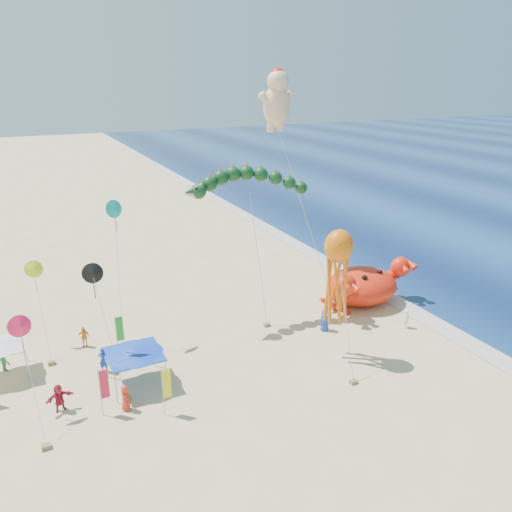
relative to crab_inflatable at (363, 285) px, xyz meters
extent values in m
plane|color=#D1B784|center=(-9.00, -2.92, -1.73)|extent=(320.00, 320.00, 0.00)
plane|color=silver|center=(3.00, -2.92, -1.73)|extent=(320.00, 320.00, 0.00)
ellipsoid|color=red|center=(0.00, 0.14, -0.15)|extent=(7.56, 6.65, 3.17)
sphere|color=red|center=(-3.55, -1.19, 1.26)|extent=(1.89, 1.89, 1.89)
sphere|color=black|center=(-1.00, -0.97, 1.26)|extent=(0.49, 0.49, 0.49)
sphere|color=red|center=(3.55, -1.19, 1.26)|extent=(1.89, 1.89, 1.89)
sphere|color=black|center=(1.00, -0.97, 1.26)|extent=(0.49, 0.49, 0.49)
cone|color=black|center=(-14.74, 2.46, 9.48)|extent=(1.44, 1.06, 1.17)
cylinder|color=#B2B2B2|center=(-9.81, 1.08, 3.66)|extent=(0.27, 2.80, 10.50)
cube|color=olive|center=(-9.70, -0.29, -1.61)|extent=(0.50, 0.35, 0.25)
ellipsoid|color=#FDC29A|center=(-5.43, 6.56, 15.08)|extent=(2.38, 1.96, 3.50)
sphere|color=#FDC29A|center=(-5.43, 6.35, 17.13)|extent=(1.83, 1.83, 1.83)
ellipsoid|color=red|center=(-5.43, 6.45, 17.77)|extent=(1.18, 1.18, 0.83)
cylinder|color=#B2B2B2|center=(-4.22, 3.19, 6.05)|extent=(2.47, 6.79, 15.29)
cube|color=olive|center=(-3.01, -0.18, -1.61)|extent=(0.50, 0.35, 0.25)
ellipsoid|color=orange|center=(-7.36, -6.31, 6.66)|extent=(2.03, 1.82, 2.33)
cylinder|color=#B2B2B2|center=(-7.78, -8.16, 2.20)|extent=(0.89, 3.74, 7.59)
cube|color=olive|center=(-8.20, -10.01, -1.61)|extent=(0.50, 0.35, 0.25)
cylinder|color=gray|center=(-22.74, -5.32, -0.63)|extent=(0.06, 0.06, 2.20)
cylinder|color=gray|center=(-19.57, -5.32, -0.63)|extent=(0.06, 0.06, 2.20)
cylinder|color=gray|center=(-22.74, -2.15, -0.63)|extent=(0.06, 0.06, 2.20)
cylinder|color=gray|center=(-19.57, -2.15, -0.63)|extent=(0.06, 0.06, 2.20)
cube|color=#1339AB|center=(-21.15, -3.74, 0.51)|extent=(3.41, 3.41, 0.08)
cone|color=#1339AB|center=(-21.15, -3.74, 0.75)|extent=(3.75, 3.75, 0.45)
cylinder|color=gray|center=(-27.61, -0.22, -0.63)|extent=(0.06, 0.06, 2.20)
cylinder|color=gray|center=(-27.61, 2.55, -0.63)|extent=(0.06, 0.06, 2.20)
cube|color=silver|center=(-28.99, 1.16, 0.51)|extent=(3.02, 3.02, 0.08)
cone|color=silver|center=(-28.99, 1.16, 0.75)|extent=(3.32, 3.32, 0.45)
cylinder|color=gray|center=(-20.43, -7.71, -0.13)|extent=(0.05, 0.05, 3.20)
cube|color=yellow|center=(-20.15, -7.71, 0.37)|extent=(0.50, 0.04, 1.90)
cylinder|color=gray|center=(-23.77, -6.12, -0.13)|extent=(0.05, 0.05, 3.20)
cube|color=red|center=(-23.49, -6.12, 0.37)|extent=(0.50, 0.04, 1.90)
cylinder|color=gray|center=(-21.54, 0.43, -0.13)|extent=(0.05, 0.05, 3.20)
cube|color=green|center=(-21.26, 0.43, 0.37)|extent=(0.50, 0.04, 1.90)
imported|color=white|center=(0.38, -5.43, -0.96)|extent=(0.68, 0.64, 1.56)
imported|color=red|center=(-22.39, -6.22, -0.89)|extent=(0.78, 0.96, 1.68)
imported|color=#A51A2F|center=(-26.01, -4.52, -0.84)|extent=(1.73, 0.88, 1.79)
imported|color=#246E44|center=(-28.99, 1.80, -0.88)|extent=(1.12, 1.27, 1.70)
imported|color=orange|center=(-23.57, 2.83, -0.92)|extent=(1.03, 0.78, 1.63)
imported|color=blue|center=(-5.86, -2.92, -0.79)|extent=(0.96, 0.66, 1.89)
imported|color=#1C31A5|center=(-22.83, -1.33, -0.80)|extent=(0.82, 0.72, 1.88)
cone|color=black|center=(-23.00, -2.50, 6.02)|extent=(1.30, 0.51, 1.32)
cylinder|color=#B2B2B2|center=(-22.75, -4.00, 2.17)|extent=(0.55, 3.04, 7.52)
cube|color=olive|center=(-22.50, -5.50, -1.61)|extent=(0.50, 0.35, 0.25)
cone|color=#0D9894|center=(-20.40, 2.76, 8.62)|extent=(1.30, 0.51, 1.32)
cylinder|color=#B2B2B2|center=(-20.15, 1.26, 3.47)|extent=(0.55, 3.04, 10.12)
cube|color=olive|center=(-19.90, -0.24, -1.61)|extent=(0.50, 0.35, 0.25)
cone|color=#C3E419|center=(-26.24, 4.95, 4.23)|extent=(1.30, 0.51, 1.32)
cylinder|color=#B2B2B2|center=(-25.99, 3.45, 1.27)|extent=(0.55, 3.04, 5.74)
cube|color=olive|center=(-25.74, 1.95, -1.61)|extent=(0.50, 0.35, 0.25)
cone|color=#FA1B51|center=(-27.46, -3.94, 4.06)|extent=(1.30, 0.51, 1.32)
cylinder|color=#B2B2B2|center=(-27.21, -5.44, 1.19)|extent=(0.55, 3.04, 5.56)
cube|color=olive|center=(-26.96, -6.94, -1.61)|extent=(0.50, 0.35, 0.25)
camera|label=1|loc=(-26.37, -32.65, 17.50)|focal=35.00mm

